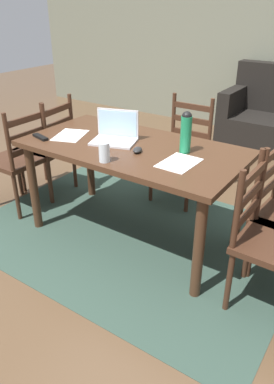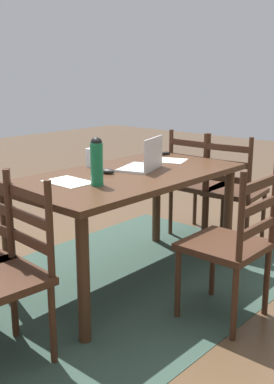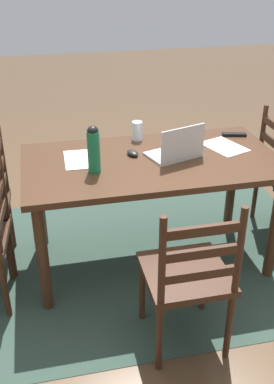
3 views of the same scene
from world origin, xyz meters
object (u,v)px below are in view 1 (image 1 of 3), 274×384
chair_left_far (48,148)px  laptop (115,133)px  chair_far_head (182,152)px  tv_remote (40,137)px  dining_table (132,158)px  computer_mouse (138,150)px  chair_right_near (270,241)px  chair_left_near (19,160)px  drinking_glass (104,152)px  water_bottle (186,132)px

chair_left_far → laptop: (0.94, -0.16, 0.37)m
chair_far_head → tv_remote: chair_far_head is taller
dining_table → computer_mouse: size_ratio=16.32×
chair_right_near → chair_left_near: same height
chair_left_near → laptop: size_ratio=2.55×
dining_table → drinking_glass: drinking_glass is taller
chair_far_head → laptop: 0.89m
dining_table → tv_remote: tv_remote is taller
chair_left_near → computer_mouse: chair_left_near is taller
chair_far_head → water_bottle: water_bottle is taller
water_bottle → chair_left_near: bearing=-169.8°
drinking_glass → chair_left_far: bearing=155.0°
drinking_glass → chair_far_head: bearing=90.9°
chair_right_near → water_bottle: water_bottle is taller
dining_table → tv_remote: 0.73m
water_bottle → drinking_glass: bearing=-129.2°
chair_right_near → chair_far_head: bearing=138.7°
chair_left_far → computer_mouse: bearing=-12.4°
laptop → water_bottle: size_ratio=1.28×
laptop → drinking_glass: (0.18, -0.36, 0.01)m
dining_table → water_bottle: (0.38, 0.10, 0.25)m
chair_far_head → drinking_glass: bearing=-89.1°
dining_table → water_bottle: size_ratio=5.62×
chair_left_near → chair_far_head: bearing=41.4°
chair_left_far → chair_left_near: size_ratio=1.00×
water_bottle → drinking_glass: 0.58m
water_bottle → tv_remote: 1.12m
water_bottle → computer_mouse: bearing=-146.0°
computer_mouse → chair_left_far: bearing=147.8°
chair_right_near → chair_far_head: same height
chair_far_head → drinking_glass: (0.02, -1.15, 0.38)m
drinking_glass → tv_remote: (-0.69, 0.08, -0.06)m
dining_table → computer_mouse: 0.18m
water_bottle → tv_remote: water_bottle is taller
dining_table → chair_right_near: chair_right_near is taller
dining_table → chair_left_far: bearing=170.9°
chair_far_head → computer_mouse: (0.11, -0.89, 0.33)m
drinking_glass → chair_right_near: bearing=9.1°
chair_left_far → tv_remote: 0.70m
tv_remote → computer_mouse: bearing=-63.2°
chair_left_near → chair_left_far: bearing=90.1°
chair_right_near → computer_mouse: 1.05m
computer_mouse → tv_remote: (-0.78, -0.18, -0.01)m
drinking_glass → laptop: bearing=116.8°
chair_far_head → chair_left_far: 1.27m
chair_left_near → computer_mouse: (1.21, 0.08, 0.33)m
chair_left_near → laptop: 1.03m
dining_table → chair_right_near: bearing=-8.8°
chair_far_head → water_bottle: (0.38, -0.71, 0.46)m
dining_table → chair_right_near: (1.10, -0.17, -0.21)m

